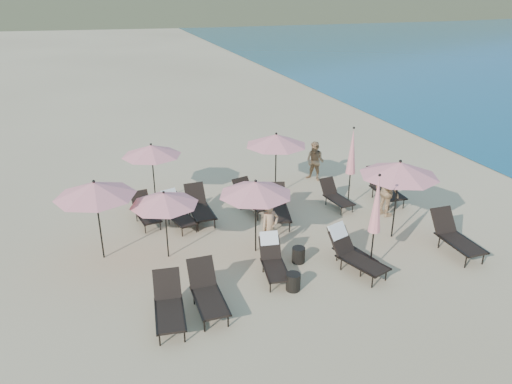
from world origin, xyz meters
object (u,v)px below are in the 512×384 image
object	(u,v)px
lounger_11	(384,187)
lounger_1	(207,292)
lounger_4	(350,249)
beachgoer_b	(315,161)
umbrella_open_5	(95,189)
beachgoer_c	(387,192)
umbrella_open_4	(276,140)
beachgoer_a	(270,227)
umbrella_open_1	(256,188)
lounger_3	(353,252)
umbrella_open_2	(400,169)
lounger_7	(177,211)
lounger_10	(336,196)
lounger_0	(169,305)
umbrella_open_3	(151,150)
lounger_6	(145,211)
lounger_5	(455,236)
lounger_9	(277,207)
umbrella_closed_0	(377,205)
lounger_8	(251,198)
umbrella_open_0	(164,199)
side_table_0	(293,282)
umbrella_closed_1	(352,152)
lounger_12	(199,206)
lounger_2	(273,259)
side_table_1	(299,255)

from	to	relation	value
lounger_11	lounger_1	bearing A→B (deg)	-147.88
lounger_4	beachgoer_b	size ratio (longest dim) A/B	1.06
umbrella_open_5	beachgoer_c	xyz separation A→B (m)	(9.07, -0.25, -1.24)
umbrella_open_4	beachgoer_a	distance (m)	4.35
lounger_1	umbrella_open_1	world-z (taller)	umbrella_open_1
lounger_3	beachgoer_c	world-z (taller)	beachgoer_c
umbrella_open_2	umbrella_open_5	distance (m)	8.60
lounger_7	lounger_11	bearing A→B (deg)	-18.17
lounger_10	lounger_11	world-z (taller)	lounger_11
lounger_0	umbrella_open_3	world-z (taller)	umbrella_open_3
lounger_6	lounger_4	bearing A→B (deg)	-49.71
lounger_10	beachgoer_c	distance (m)	1.79
lounger_5	lounger_9	xyz separation A→B (m)	(-4.11, 3.56, -0.01)
lounger_9	umbrella_closed_0	bearing A→B (deg)	-56.86
lounger_8	lounger_9	size ratio (longest dim) A/B	0.93
lounger_7	umbrella_open_0	world-z (taller)	umbrella_open_0
umbrella_open_3	umbrella_open_4	distance (m)	4.33
lounger_10	umbrella_closed_0	xyz separation A→B (m)	(-1.06, -4.07, 1.57)
umbrella_open_1	umbrella_open_4	xyz separation A→B (m)	(2.03, 3.65, 0.11)
lounger_6	lounger_9	bearing A→B (deg)	-25.72
umbrella_open_4	side_table_0	size ratio (longest dim) A/B	5.09
umbrella_open_0	umbrella_closed_1	xyz separation A→B (m)	(6.52, 1.39, 0.19)
lounger_12	side_table_0	size ratio (longest dim) A/B	3.81
lounger_2	umbrella_open_3	world-z (taller)	umbrella_open_3
lounger_3	umbrella_closed_1	size ratio (longest dim) A/B	0.67
lounger_0	lounger_4	bearing A→B (deg)	17.07
umbrella_open_4	umbrella_closed_1	bearing A→B (deg)	-40.92
lounger_8	umbrella_open_2	distance (m)	5.05
umbrella_open_0	side_table_0	bearing A→B (deg)	-44.68
lounger_1	lounger_4	size ratio (longest dim) A/B	1.07
lounger_8	umbrella_closed_1	xyz separation A→B (m)	(3.30, -0.78, 1.53)
lounger_1	lounger_3	distance (m)	4.17
lounger_2	lounger_5	xyz separation A→B (m)	(5.40, -0.56, 0.03)
lounger_2	beachgoer_a	bearing A→B (deg)	82.23
lounger_2	umbrella_open_0	world-z (taller)	umbrella_open_0
side_table_0	beachgoer_b	world-z (taller)	beachgoer_b
lounger_2	lounger_3	bearing A→B (deg)	-3.61
lounger_8	side_table_0	xyz separation A→B (m)	(-0.51, -4.85, -0.22)
lounger_0	lounger_6	xyz separation A→B (m)	(0.17, 5.32, -0.05)
lounger_10	side_table_1	bearing A→B (deg)	-138.85
lounger_2	lounger_6	world-z (taller)	lounger_2
umbrella_open_1	umbrella_closed_0	bearing A→B (deg)	-38.39
lounger_7	beachgoer_c	bearing A→B (deg)	-28.03
lounger_10	beachgoer_c	size ratio (longest dim) A/B	0.89
lounger_6	beachgoer_b	xyz separation A→B (m)	(6.77, 1.62, 0.36)
lounger_12	lounger_10	bearing A→B (deg)	-7.79
umbrella_open_1	beachgoer_b	world-z (taller)	umbrella_open_1
side_table_0	umbrella_open_2	bearing A→B (deg)	22.27
lounger_11	lounger_5	bearing A→B (deg)	-88.43
lounger_9	side_table_1	bearing A→B (deg)	-84.08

